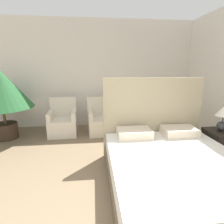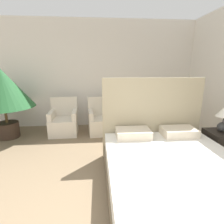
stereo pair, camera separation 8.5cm
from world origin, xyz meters
The scene contains 7 objects.
wall_back centered at (0.00, 4.13, 1.45)m, with size 10.00×0.06×2.90m.
bed centered at (1.13, 1.23, 0.29)m, with size 1.83×2.07×1.47m.
armchair_near_window_left centered at (-0.73, 3.43, 0.27)m, with size 0.70×0.68×0.90m.
armchair_near_window_right centered at (0.23, 3.43, 0.27)m, with size 0.73×0.72×0.90m.
potted_palm centered at (-2.03, 3.29, 1.15)m, with size 1.36×1.36×1.65m.
nightstand centered at (2.33, 1.85, 0.27)m, with size 0.50×0.49×0.55m.
table_lamp centered at (2.30, 1.86, 0.84)m, with size 0.27×0.27×0.46m.
Camera 2 is at (0.14, -0.87, 1.64)m, focal length 28.00 mm.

